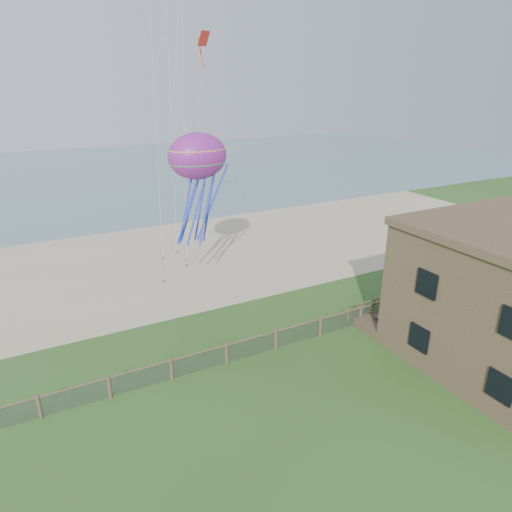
{
  "coord_description": "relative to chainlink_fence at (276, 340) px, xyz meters",
  "views": [
    {
      "loc": [
        -11.27,
        -12.86,
        13.86
      ],
      "look_at": [
        -0.18,
        8.0,
        4.9
      ],
      "focal_mm": 32.0,
      "sensor_mm": 36.0,
      "label": 1
    }
  ],
  "objects": [
    {
      "name": "ground",
      "position": [
        0.0,
        -6.0,
        -0.55
      ],
      "size": [
        160.0,
        160.0,
        0.0
      ],
      "primitive_type": "plane",
      "color": "#304F1B",
      "rests_on": "ground"
    },
    {
      "name": "sand_beach",
      "position": [
        0.0,
        16.0,
        -0.55
      ],
      "size": [
        72.0,
        20.0,
        0.02
      ],
      "primitive_type": "cube",
      "color": "tan",
      "rests_on": "ground"
    },
    {
      "name": "ocean",
      "position": [
        0.0,
        60.0,
        -0.55
      ],
      "size": [
        160.0,
        68.0,
        0.02
      ],
      "primitive_type": "cube",
      "color": "slate",
      "rests_on": "ground"
    },
    {
      "name": "chainlink_fence",
      "position": [
        0.0,
        0.0,
        0.0
      ],
      "size": [
        36.2,
        0.2,
        1.25
      ],
      "primitive_type": null,
      "color": "brown",
      "rests_on": "ground"
    },
    {
      "name": "motel_deck",
      "position": [
        13.0,
        -1.0,
        -0.3
      ],
      "size": [
        15.0,
        2.0,
        0.5
      ],
      "primitive_type": "cube",
      "color": "brown",
      "rests_on": "ground"
    },
    {
      "name": "picnic_table",
      "position": [
        7.42,
        -1.0,
        -0.16
      ],
      "size": [
        2.06,
        1.71,
        0.77
      ],
      "primitive_type": null,
      "rotation": [
        0.0,
        0.0,
        -0.19
      ],
      "color": "brown",
      "rests_on": "ground"
    },
    {
      "name": "octopus_kite",
      "position": [
        -0.81,
        8.73,
        7.03
      ],
      "size": [
        4.41,
        3.8,
        7.63
      ],
      "primitive_type": null,
      "rotation": [
        0.0,
        0.0,
        0.38
      ],
      "color": "#E42446"
    },
    {
      "name": "kite_red",
      "position": [
        0.85,
        11.04,
        15.58
      ],
      "size": [
        1.48,
        1.67,
        1.92
      ],
      "primitive_type": null,
      "rotation": [
        0.44,
        0.0,
        0.44
      ],
      "color": "red"
    }
  ]
}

